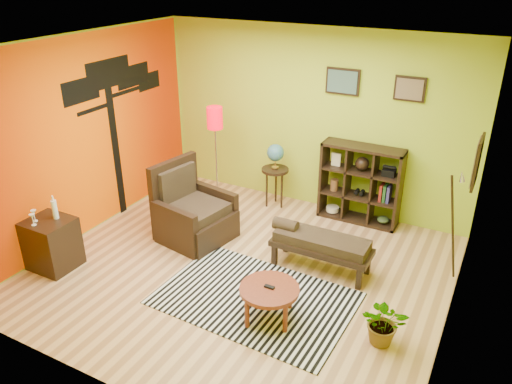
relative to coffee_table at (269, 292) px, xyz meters
The scene contains 11 objects.
ground 1.05m from the coffee_table, 137.74° to the left, with size 5.00×5.00×0.00m, color tan.
room_shell 1.80m from the coffee_table, 140.52° to the left, with size 5.04×4.54×2.82m.
zebra_rug 0.51m from the coffee_table, 142.86° to the left, with size 2.25×1.49×0.01m, color silver.
coffee_table is the anchor object (origin of this frame).
armchair 2.09m from the coffee_table, 148.23° to the left, with size 1.05×1.05×1.10m.
side_cabinet 2.96m from the coffee_table, behind, with size 0.57×0.52×0.99m.
floor_lamp 3.07m from the coffee_table, 133.23° to the left, with size 0.25×0.25×1.64m.
globe_table 2.84m from the coffee_table, 114.72° to the left, with size 0.43×0.43×1.05m.
cube_shelf 2.71m from the coffee_table, 86.17° to the left, with size 1.20×0.35×1.20m.
bench 1.18m from the coffee_table, 84.42° to the left, with size 1.31×0.46×0.60m.
potted_plant 1.25m from the coffee_table, ahead, with size 0.47×0.52×0.41m, color #26661E.
Camera 1 is at (2.69, -4.68, 3.68)m, focal length 35.00 mm.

